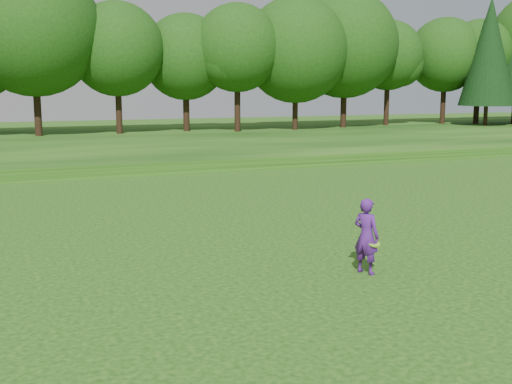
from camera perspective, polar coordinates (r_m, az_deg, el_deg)
name	(u,v)px	position (r m, az deg, el deg)	size (l,w,h in m)	color
ground	(364,299)	(12.97, 9.55, -9.40)	(140.00, 140.00, 0.00)	#123E0C
berm	(96,143)	(45.02, -14.06, 4.21)	(130.00, 30.00, 0.60)	#123E0C
walking_path	(141,173)	(31.35, -10.19, 1.68)	(130.00, 1.60, 0.04)	gray
treeline	(83,30)	(48.97, -15.16, 13.71)	(104.00, 7.00, 15.00)	#1A3F0E
woman	(366,236)	(14.50, 9.78, -3.88)	(0.63, 0.74, 1.71)	#511C7F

